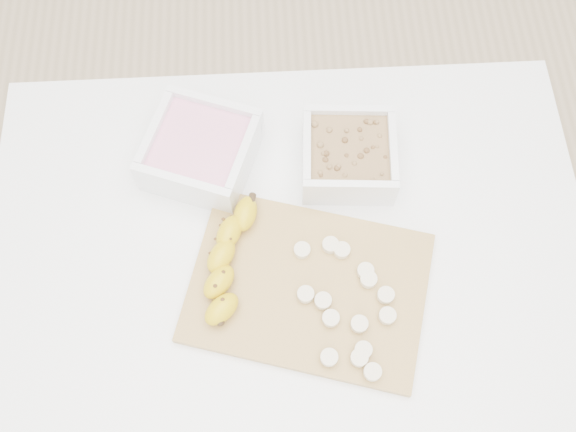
{
  "coord_description": "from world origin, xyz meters",
  "views": [
    {
      "loc": [
        -0.02,
        -0.37,
        1.74
      ],
      "look_at": [
        0.0,
        0.03,
        0.81
      ],
      "focal_mm": 40.0,
      "sensor_mm": 36.0,
      "label": 1
    }
  ],
  "objects_px": {
    "table": "(289,266)",
    "banana": "(229,262)",
    "bowl_yogurt": "(201,150)",
    "bowl_granola": "(349,155)",
    "cutting_board": "(308,287)"
  },
  "relations": [
    {
      "from": "table",
      "to": "banana",
      "type": "relative_size",
      "value": 4.7
    },
    {
      "from": "bowl_yogurt",
      "to": "table",
      "type": "bearing_deg",
      "value": -49.93
    },
    {
      "from": "table",
      "to": "banana",
      "type": "height_order",
      "value": "banana"
    },
    {
      "from": "table",
      "to": "bowl_yogurt",
      "type": "xyz_separation_m",
      "value": [
        -0.14,
        0.17,
        0.14
      ]
    },
    {
      "from": "bowl_granola",
      "to": "cutting_board",
      "type": "relative_size",
      "value": 0.44
    },
    {
      "from": "bowl_granola",
      "to": "banana",
      "type": "bearing_deg",
      "value": -138.84
    },
    {
      "from": "banana",
      "to": "bowl_yogurt",
      "type": "bearing_deg",
      "value": 128.14
    },
    {
      "from": "bowl_granola",
      "to": "banana",
      "type": "height_order",
      "value": "bowl_granola"
    },
    {
      "from": "banana",
      "to": "table",
      "type": "bearing_deg",
      "value": 44.48
    },
    {
      "from": "table",
      "to": "cutting_board",
      "type": "xyz_separation_m",
      "value": [
        0.03,
        -0.07,
        0.1
      ]
    },
    {
      "from": "table",
      "to": "banana",
      "type": "bearing_deg",
      "value": -161.34
    },
    {
      "from": "banana",
      "to": "bowl_granola",
      "type": "bearing_deg",
      "value": 66.98
    },
    {
      "from": "bowl_yogurt",
      "to": "bowl_granola",
      "type": "height_order",
      "value": "bowl_yogurt"
    },
    {
      "from": "bowl_granola",
      "to": "banana",
      "type": "xyz_separation_m",
      "value": [
        -0.21,
        -0.18,
        -0.0
      ]
    },
    {
      "from": "bowl_yogurt",
      "to": "banana",
      "type": "distance_m",
      "value": 0.2
    }
  ]
}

